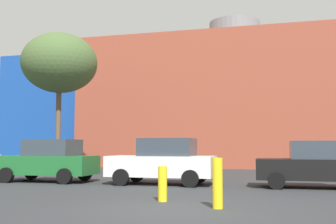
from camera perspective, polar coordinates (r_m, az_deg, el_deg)
ground_plane at (r=9.72m, az=0.88°, el=-13.40°), size 200.00×200.00×0.00m
building_backdrop at (r=32.69m, az=9.41°, el=0.73°), size 35.55×11.47×11.37m
parked_car_1 at (r=17.81m, az=-16.32°, el=-6.53°), size 4.02×1.97×1.74m
parked_car_2 at (r=15.87m, az=-0.70°, el=-6.90°), size 4.08×2.00×1.77m
parked_car_3 at (r=15.38m, az=19.64°, el=-6.91°), size 3.80×1.87×1.65m
bare_tree_0 at (r=23.65m, az=-14.88°, el=6.56°), size 4.16×4.16×7.75m
bollard_yellow_0 at (r=11.00m, az=-0.77°, el=-9.98°), size 0.24×0.24×0.92m
bollard_yellow_1 at (r=9.80m, az=6.93°, el=-9.82°), size 0.24×0.24×1.18m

